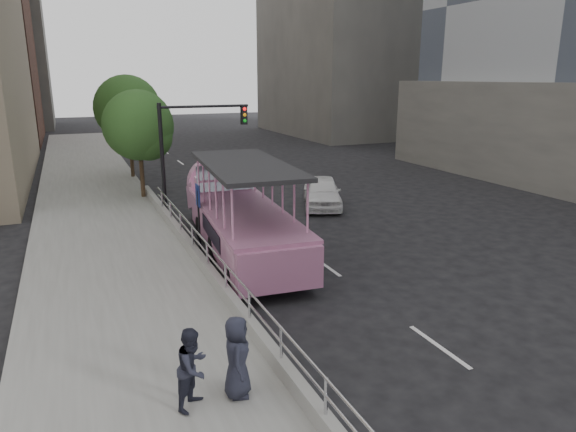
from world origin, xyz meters
name	(u,v)px	position (x,y,z in m)	size (l,w,h in m)	color
ground	(360,319)	(0.00, 0.00, 0.00)	(160.00, 160.00, 0.00)	black
sidewalk	(105,236)	(-5.75, 10.00, 0.15)	(5.50, 80.00, 0.30)	#9E9E98
kerb_wall	(226,293)	(-3.12, 2.00, 0.48)	(0.24, 30.00, 0.36)	#979792
guardrail	(226,271)	(-3.12, 2.00, 1.14)	(0.07, 22.00, 0.71)	silver
duck_boat	(237,215)	(-1.18, 7.00, 1.29)	(3.38, 10.66, 3.48)	black
car	(322,192)	(4.68, 11.49, 0.75)	(1.78, 4.42, 1.51)	white
pedestrian_mid	(193,368)	(-5.04, -2.36, 1.09)	(0.77, 0.60, 1.58)	#242634
pedestrian_far	(237,357)	(-4.19, -2.36, 1.12)	(0.80, 0.52, 1.64)	#242634
parking_sign	(198,209)	(-2.59, 7.19, 1.62)	(0.07, 0.57, 2.54)	black
traffic_signal	(188,140)	(-1.70, 12.50, 3.50)	(4.20, 0.32, 5.20)	black
street_tree_near	(141,128)	(-3.30, 15.93, 3.82)	(3.52, 3.52, 5.72)	#3D2D1C
street_tree_far	(130,111)	(-3.10, 21.93, 4.31)	(3.97, 3.97, 6.45)	#3D2D1C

